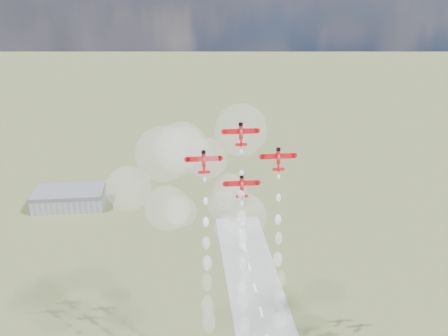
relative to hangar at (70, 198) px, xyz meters
name	(u,v)px	position (x,y,z in m)	size (l,w,h in m)	color
hangar	(70,198)	(0.00, 0.00, 0.00)	(50.00, 28.00, 13.00)	gray
plane_lead	(241,134)	(102.83, -169.43, 103.29)	(11.49, 4.24, 8.08)	red
plane_left	(204,161)	(89.92, -171.55, 94.50)	(11.49, 4.24, 8.08)	red
plane_right	(278,159)	(115.75, -171.55, 94.50)	(11.49, 4.24, 8.08)	red
plane_slot	(242,186)	(102.83, -173.67, 85.71)	(11.49, 4.24, 8.08)	red
smoke_trail_lead	(243,269)	(102.73, -180.76, 56.09)	(5.65, 14.98, 54.28)	white
smoke_trail_left	(208,295)	(89.82, -182.95, 47.41)	(5.11, 15.36, 53.89)	white
smoke_trail_right	(280,291)	(115.95, -183.06, 47.19)	(5.25, 15.59, 54.42)	white
smoke_trail_slot	(244,318)	(102.62, -185.26, 38.11)	(5.10, 15.85, 54.89)	white
drifted_smoke_cloud	(195,170)	(87.56, -152.35, 83.23)	(64.40, 42.44, 49.65)	white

